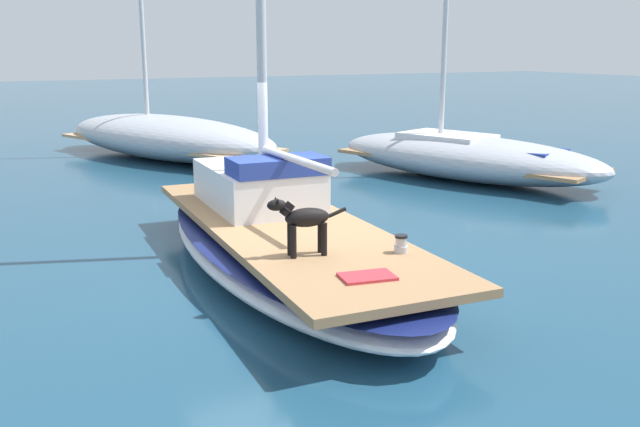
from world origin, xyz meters
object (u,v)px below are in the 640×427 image
(dog_black, at_px, (303,220))
(deck_towel, at_px, (367,277))
(moored_boat_far_astern, at_px, (167,136))
(sailboat_main, at_px, (287,246))
(moored_boat_starboard_side, at_px, (466,155))
(deck_winch, at_px, (401,244))

(dog_black, distance_m, deck_towel, 1.13)
(deck_towel, bearing_deg, moored_boat_far_astern, 84.18)
(sailboat_main, bearing_deg, moored_boat_starboard_side, 34.01)
(deck_towel, distance_m, moored_boat_far_astern, 13.02)
(dog_black, relative_size, moored_boat_starboard_side, 0.11)
(deck_winch, bearing_deg, moored_boat_far_astern, 87.67)
(dog_black, distance_m, moored_boat_starboard_side, 9.07)
(deck_towel, distance_m, moored_boat_starboard_side, 9.57)
(moored_boat_starboard_side, bearing_deg, sailboat_main, -145.99)
(sailboat_main, bearing_deg, dog_black, -106.94)
(deck_winch, height_order, deck_towel, deck_winch)
(deck_winch, height_order, moored_boat_far_astern, moored_boat_far_astern)
(moored_boat_far_astern, bearing_deg, moored_boat_starboard_side, -48.64)
(deck_towel, relative_size, moored_boat_far_astern, 0.07)
(moored_boat_starboard_side, distance_m, moored_boat_far_astern, 8.12)
(sailboat_main, height_order, deck_winch, deck_winch)
(deck_towel, xyz_separation_m, moored_boat_far_astern, (1.32, 12.95, -0.07))
(deck_towel, height_order, moored_boat_starboard_side, moored_boat_starboard_side)
(moored_boat_starboard_side, xyz_separation_m, moored_boat_far_astern, (-5.37, 6.09, 0.06))
(dog_black, distance_m, moored_boat_far_astern, 12.04)
(sailboat_main, relative_size, dog_black, 7.85)
(sailboat_main, bearing_deg, moored_boat_far_astern, 83.89)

